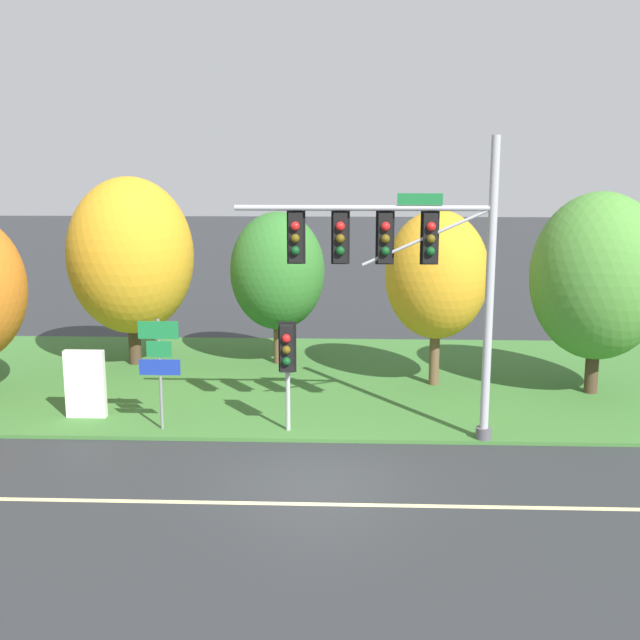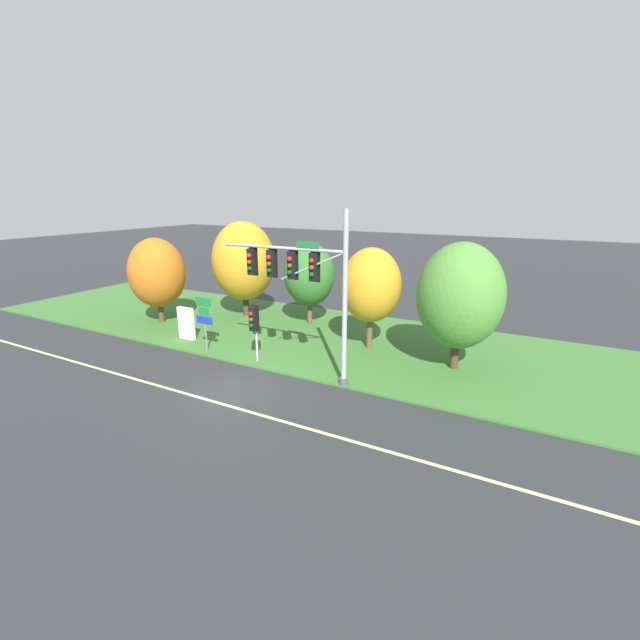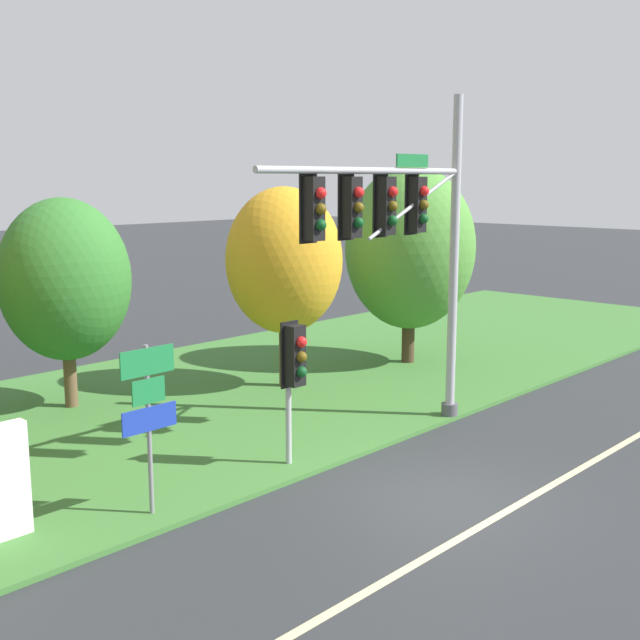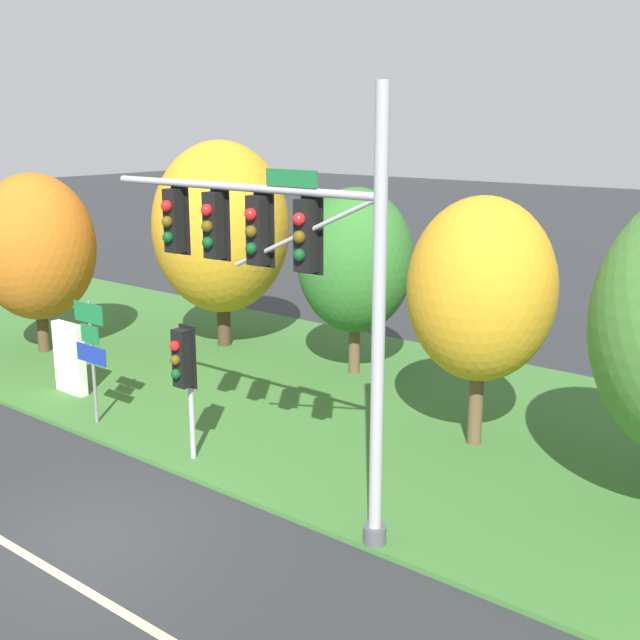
{
  "view_description": "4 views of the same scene",
  "coord_description": "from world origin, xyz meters",
  "px_view_note": "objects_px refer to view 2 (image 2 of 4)",
  "views": [
    {
      "loc": [
        0.73,
        -17.0,
        7.24
      ],
      "look_at": [
        -0.09,
        4.28,
        2.86
      ],
      "focal_mm": 45.0,
      "sensor_mm": 36.0,
      "label": 1
    },
    {
      "loc": [
        11.54,
        -13.26,
        8.27
      ],
      "look_at": [
        2.68,
        3.27,
        2.74
      ],
      "focal_mm": 24.0,
      "sensor_mm": 36.0,
      "label": 2
    },
    {
      "loc": [
        -11.8,
        -7.97,
        5.84
      ],
      "look_at": [
        0.96,
        4.04,
        2.72
      ],
      "focal_mm": 45.0,
      "sensor_mm": 36.0,
      "label": 3
    },
    {
      "loc": [
        11.23,
        -7.55,
        7.14
      ],
      "look_at": [
        2.18,
        3.68,
        3.53
      ],
      "focal_mm": 45.0,
      "sensor_mm": 36.0,
      "label": 4
    }
  ],
  "objects_px": {
    "route_sign_post": "(204,315)",
    "traffic_signal_mast": "(302,278)",
    "tree_behind_signpost": "(309,275)",
    "tree_tall_centre": "(460,296)",
    "tree_left_of_mast": "(244,261)",
    "tree_nearest_road": "(157,273)",
    "pedestrian_signal_near_kerb": "(254,322)",
    "tree_mid_verge": "(371,286)",
    "info_kiosk": "(186,323)"
  },
  "relations": [
    {
      "from": "route_sign_post",
      "to": "traffic_signal_mast",
      "type": "bearing_deg",
      "value": -3.85
    },
    {
      "from": "tree_behind_signpost",
      "to": "tree_tall_centre",
      "type": "xyz_separation_m",
      "value": [
        9.9,
        -3.2,
        0.35
      ]
    },
    {
      "from": "traffic_signal_mast",
      "to": "tree_left_of_mast",
      "type": "height_order",
      "value": "traffic_signal_mast"
    },
    {
      "from": "tree_nearest_road",
      "to": "traffic_signal_mast",
      "type": "bearing_deg",
      "value": -13.84
    },
    {
      "from": "pedestrian_signal_near_kerb",
      "to": "tree_behind_signpost",
      "type": "distance_m",
      "value": 7.3
    },
    {
      "from": "route_sign_post",
      "to": "tree_mid_verge",
      "type": "height_order",
      "value": "tree_mid_verge"
    },
    {
      "from": "pedestrian_signal_near_kerb",
      "to": "tree_mid_verge",
      "type": "relative_size",
      "value": 0.53
    },
    {
      "from": "traffic_signal_mast",
      "to": "route_sign_post",
      "type": "distance_m",
      "value": 6.91
    },
    {
      "from": "tree_behind_signpost",
      "to": "info_kiosk",
      "type": "bearing_deg",
      "value": -128.12
    },
    {
      "from": "tree_mid_verge",
      "to": "tree_left_of_mast",
      "type": "bearing_deg",
      "value": 167.8
    },
    {
      "from": "traffic_signal_mast",
      "to": "info_kiosk",
      "type": "bearing_deg",
      "value": 171.16
    },
    {
      "from": "tree_left_of_mast",
      "to": "info_kiosk",
      "type": "xyz_separation_m",
      "value": [
        0.19,
        -5.84,
        -2.84
      ]
    },
    {
      "from": "traffic_signal_mast",
      "to": "tree_nearest_road",
      "type": "xyz_separation_m",
      "value": [
        -12.76,
        3.14,
        -1.38
      ]
    },
    {
      "from": "tree_behind_signpost",
      "to": "tree_tall_centre",
      "type": "relative_size",
      "value": 0.86
    },
    {
      "from": "tree_tall_centre",
      "to": "info_kiosk",
      "type": "relative_size",
      "value": 3.22
    },
    {
      "from": "tree_behind_signpost",
      "to": "info_kiosk",
      "type": "xyz_separation_m",
      "value": [
        -4.8,
        -6.12,
        -2.3
      ]
    },
    {
      "from": "tree_tall_centre",
      "to": "tree_left_of_mast",
      "type": "bearing_deg",
      "value": 168.91
    },
    {
      "from": "tree_nearest_road",
      "to": "tree_behind_signpost",
      "type": "bearing_deg",
      "value": 25.95
    },
    {
      "from": "traffic_signal_mast",
      "to": "tree_nearest_road",
      "type": "height_order",
      "value": "traffic_signal_mast"
    },
    {
      "from": "info_kiosk",
      "to": "tree_left_of_mast",
      "type": "bearing_deg",
      "value": 91.87
    },
    {
      "from": "tree_nearest_road",
      "to": "tree_behind_signpost",
      "type": "xyz_separation_m",
      "value": [
        8.88,
        4.32,
        -0.04
      ]
    },
    {
      "from": "traffic_signal_mast",
      "to": "pedestrian_signal_near_kerb",
      "type": "distance_m",
      "value": 3.94
    },
    {
      "from": "traffic_signal_mast",
      "to": "tree_tall_centre",
      "type": "relative_size",
      "value": 1.25
    },
    {
      "from": "route_sign_post",
      "to": "tree_behind_signpost",
      "type": "xyz_separation_m",
      "value": [
        2.47,
        7.04,
        1.27
      ]
    },
    {
      "from": "traffic_signal_mast",
      "to": "info_kiosk",
      "type": "distance_m",
      "value": 9.54
    },
    {
      "from": "tree_left_of_mast",
      "to": "tree_tall_centre",
      "type": "xyz_separation_m",
      "value": [
        14.89,
        -2.92,
        -0.19
      ]
    },
    {
      "from": "tree_behind_signpost",
      "to": "tree_left_of_mast",
      "type": "bearing_deg",
      "value": -176.8
    },
    {
      "from": "tree_nearest_road",
      "to": "tree_mid_verge",
      "type": "xyz_separation_m",
      "value": [
        14.06,
        1.84,
        0.23
      ]
    },
    {
      "from": "tree_left_of_mast",
      "to": "tree_nearest_road",
      "type": "bearing_deg",
      "value": -133.91
    },
    {
      "from": "route_sign_post",
      "to": "info_kiosk",
      "type": "relative_size",
      "value": 1.57
    },
    {
      "from": "info_kiosk",
      "to": "pedestrian_signal_near_kerb",
      "type": "bearing_deg",
      "value": -10.39
    },
    {
      "from": "pedestrian_signal_near_kerb",
      "to": "tree_nearest_road",
      "type": "distance_m",
      "value": 10.24
    },
    {
      "from": "pedestrian_signal_near_kerb",
      "to": "tree_mid_verge",
      "type": "xyz_separation_m",
      "value": [
        4.29,
        4.68,
        1.39
      ]
    },
    {
      "from": "pedestrian_signal_near_kerb",
      "to": "tree_left_of_mast",
      "type": "xyz_separation_m",
      "value": [
        -5.88,
        6.88,
        1.67
      ]
    },
    {
      "from": "route_sign_post",
      "to": "tree_nearest_road",
      "type": "relative_size",
      "value": 0.54
    },
    {
      "from": "route_sign_post",
      "to": "tree_left_of_mast",
      "type": "height_order",
      "value": "tree_left_of_mast"
    },
    {
      "from": "tree_mid_verge",
      "to": "pedestrian_signal_near_kerb",
      "type": "bearing_deg",
      "value": -132.51
    },
    {
      "from": "pedestrian_signal_near_kerb",
      "to": "info_kiosk",
      "type": "height_order",
      "value": "pedestrian_signal_near_kerb"
    },
    {
      "from": "tree_nearest_road",
      "to": "pedestrian_signal_near_kerb",
      "type": "bearing_deg",
      "value": -16.19
    },
    {
      "from": "traffic_signal_mast",
      "to": "tree_nearest_road",
      "type": "distance_m",
      "value": 13.21
    },
    {
      "from": "pedestrian_signal_near_kerb",
      "to": "tree_nearest_road",
      "type": "relative_size",
      "value": 0.53
    },
    {
      "from": "tree_left_of_mast",
      "to": "tree_mid_verge",
      "type": "height_order",
      "value": "tree_left_of_mast"
    },
    {
      "from": "tree_left_of_mast",
      "to": "tree_tall_centre",
      "type": "distance_m",
      "value": 15.17
    },
    {
      "from": "route_sign_post",
      "to": "tree_tall_centre",
      "type": "relative_size",
      "value": 0.49
    },
    {
      "from": "traffic_signal_mast",
      "to": "tree_tall_centre",
      "type": "height_order",
      "value": "traffic_signal_mast"
    },
    {
      "from": "traffic_signal_mast",
      "to": "tree_nearest_road",
      "type": "bearing_deg",
      "value": 166.16
    },
    {
      "from": "tree_nearest_road",
      "to": "tree_mid_verge",
      "type": "relative_size",
      "value": 1.0
    },
    {
      "from": "route_sign_post",
      "to": "tree_left_of_mast",
      "type": "distance_m",
      "value": 7.44
    },
    {
      "from": "tree_mid_verge",
      "to": "route_sign_post",
      "type": "bearing_deg",
      "value": -149.21
    },
    {
      "from": "tree_nearest_road",
      "to": "tree_left_of_mast",
      "type": "xyz_separation_m",
      "value": [
        3.89,
        4.04,
        0.5
      ]
    }
  ]
}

